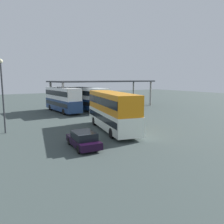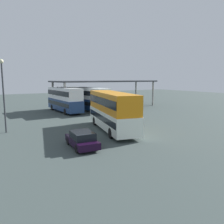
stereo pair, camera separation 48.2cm
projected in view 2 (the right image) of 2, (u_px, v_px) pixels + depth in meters
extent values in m
plane|color=#394442|center=(128.00, 137.00, 21.61)|extent=(140.00, 140.00, 0.00)
cube|color=white|center=(112.00, 119.00, 24.24)|extent=(4.81, 10.67, 1.80)
cube|color=orange|center=(112.00, 102.00, 23.96)|extent=(4.69, 10.45, 1.95)
cube|color=black|center=(112.00, 117.00, 24.21)|extent=(4.75, 10.27, 0.61)
cube|color=black|center=(112.00, 101.00, 23.95)|extent=(4.75, 10.27, 0.78)
cube|color=black|center=(100.00, 110.00, 29.03)|extent=(2.11, 0.58, 1.08)
cube|color=orange|center=(100.00, 103.00, 28.90)|extent=(1.73, 0.48, 0.36)
cylinder|color=black|center=(95.00, 121.00, 27.03)|extent=(0.50, 1.04, 1.00)
cylinder|color=black|center=(113.00, 120.00, 27.72)|extent=(0.50, 1.04, 1.00)
cylinder|color=black|center=(111.00, 133.00, 20.98)|extent=(0.50, 1.04, 1.00)
cylinder|color=black|center=(133.00, 131.00, 21.68)|extent=(0.50, 1.04, 1.00)
cube|color=black|center=(82.00, 141.00, 18.29)|extent=(2.10, 4.13, 0.55)
cube|color=black|center=(82.00, 135.00, 18.02)|extent=(1.80, 2.33, 0.58)
cylinder|color=black|center=(68.00, 141.00, 19.07)|extent=(0.25, 0.62, 0.60)
cylinder|color=black|center=(86.00, 139.00, 19.75)|extent=(0.25, 0.62, 0.60)
cylinder|color=black|center=(77.00, 149.00, 16.87)|extent=(0.25, 0.62, 0.60)
cylinder|color=black|center=(97.00, 146.00, 17.56)|extent=(0.25, 0.62, 0.60)
cube|color=navy|center=(65.00, 104.00, 37.71)|extent=(2.77, 10.15, 1.79)
cube|color=white|center=(64.00, 93.00, 37.44)|extent=(2.69, 9.94, 1.94)
cube|color=black|center=(65.00, 103.00, 37.68)|extent=(2.80, 9.74, 0.61)
cube|color=black|center=(64.00, 93.00, 37.42)|extent=(2.80, 9.74, 0.78)
cube|color=black|center=(55.00, 100.00, 41.80)|extent=(2.07, 0.17, 1.08)
cube|color=orange|center=(55.00, 96.00, 41.67)|extent=(1.70, 0.14, 0.36)
cylinder|color=black|center=(52.00, 107.00, 39.82)|extent=(0.31, 1.01, 1.00)
cylinder|color=black|center=(64.00, 106.00, 41.00)|extent=(0.31, 1.01, 1.00)
cylinder|color=black|center=(66.00, 112.00, 34.65)|extent=(0.31, 1.01, 1.00)
cylinder|color=black|center=(79.00, 111.00, 35.83)|extent=(0.31, 1.01, 1.00)
cube|color=navy|center=(87.00, 103.00, 39.49)|extent=(3.46, 11.60, 1.76)
cube|color=white|center=(87.00, 93.00, 39.22)|extent=(3.36, 11.37, 1.91)
cube|color=black|center=(87.00, 102.00, 39.46)|extent=(3.45, 11.15, 0.60)
cube|color=black|center=(87.00, 92.00, 39.21)|extent=(3.45, 11.15, 0.76)
cube|color=black|center=(73.00, 99.00, 43.96)|extent=(2.08, 0.29, 1.06)
cube|color=orange|center=(73.00, 95.00, 43.84)|extent=(1.71, 0.23, 0.36)
cylinder|color=black|center=(73.00, 106.00, 41.78)|extent=(0.37, 1.02, 1.00)
cylinder|color=black|center=(83.00, 105.00, 43.07)|extent=(0.37, 1.02, 1.00)
cylinder|color=black|center=(93.00, 110.00, 36.13)|extent=(0.37, 1.02, 1.00)
cylinder|color=black|center=(104.00, 109.00, 37.42)|extent=(0.37, 1.02, 1.00)
cube|color=#33353A|center=(107.00, 81.00, 42.97)|extent=(20.96, 7.80, 0.25)
cylinder|color=#9E9B93|center=(136.00, 92.00, 51.00)|extent=(0.36, 0.36, 4.92)
cylinder|color=#9E9B93|center=(153.00, 94.00, 46.57)|extent=(0.36, 0.36, 4.92)
cylinder|color=#9E9B93|center=(53.00, 96.00, 40.14)|extent=(0.36, 0.36, 4.92)
cylinder|color=#9E9B93|center=(65.00, 98.00, 35.71)|extent=(0.36, 0.36, 4.92)
cylinder|color=#33353A|center=(4.00, 99.00, 22.76)|extent=(0.16, 0.16, 7.11)
sphere|color=beige|center=(1.00, 61.00, 22.21)|extent=(0.44, 0.44, 0.44)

